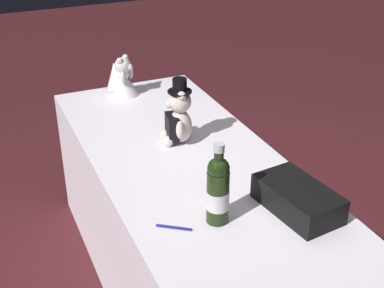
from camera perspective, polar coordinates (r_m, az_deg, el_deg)
The scene contains 6 objects.
reception_table at distance 2.48m, azimuth 0.00°, elevation -9.52°, with size 2.01×0.78×0.73m, color white.
teddy_bear_groom at distance 2.41m, azimuth -1.50°, elevation 2.89°, with size 0.16×0.15×0.31m.
teddy_bear_bride at distance 2.96m, azimuth -7.58°, elevation 7.01°, with size 0.21×0.21×0.22m.
champagne_bottle at distance 1.87m, azimuth 2.80°, elevation -4.88°, with size 0.08×0.08×0.31m.
signing_pen at distance 1.90m, azimuth -1.79°, elevation -8.94°, with size 0.09×0.12×0.01m.
gift_case_black at distance 2.01m, azimuth 11.25°, elevation -5.77°, with size 0.35×0.22×0.10m.
Camera 1 is at (1.80, -0.80, 1.88)m, focal length 49.78 mm.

